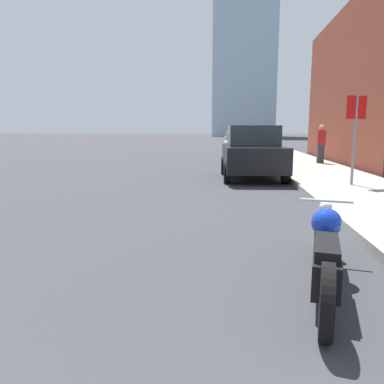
{
  "coord_description": "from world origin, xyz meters",
  "views": [
    {
      "loc": [
        1.69,
        0.96,
        1.6
      ],
      "look_at": [
        1.15,
        6.08,
        0.75
      ],
      "focal_mm": 35.0,
      "sensor_mm": 36.0,
      "label": 1
    }
  ],
  "objects": [
    {
      "name": "pedestrian",
      "position": [
        5.71,
        18.41,
        1.03
      ],
      "size": [
        0.36,
        0.24,
        1.71
      ],
      "color": "#38383D",
      "rests_on": "sidewalk"
    },
    {
      "name": "parked_car_silver",
      "position": [
        2.18,
        23.87,
        0.8
      ],
      "size": [
        2.05,
        4.03,
        1.61
      ],
      "rotation": [
        0.0,
        0.0,
        0.05
      ],
      "color": "#BCBCC1",
      "rests_on": "ground_plane"
    },
    {
      "name": "parked_car_white",
      "position": [
        2.13,
        35.13,
        0.88
      ],
      "size": [
        2.2,
        3.99,
        1.76
      ],
      "rotation": [
        0.0,
        0.0,
        -0.09
      ],
      "color": "silver",
      "rests_on": "ground_plane"
    },
    {
      "name": "sidewalk",
      "position": [
        4.97,
        40.0,
        0.07
      ],
      "size": [
        2.89,
        240.0,
        0.15
      ],
      "color": "gray",
      "rests_on": "ground_plane"
    },
    {
      "name": "stop_sign",
      "position": [
        4.95,
        11.42,
        1.75
      ],
      "size": [
        0.57,
        0.26,
        2.36
      ],
      "color": "slate",
      "rests_on": "sidewalk"
    },
    {
      "name": "parked_car_black",
      "position": [
        2.39,
        13.67,
        0.87
      ],
      "size": [
        2.15,
        4.01,
        1.76
      ],
      "rotation": [
        0.0,
        0.0,
        0.06
      ],
      "color": "black",
      "rests_on": "ground_plane"
    },
    {
      "name": "motorcycle",
      "position": [
        2.68,
        4.8,
        0.38
      ],
      "size": [
        0.86,
        2.64,
        0.77
      ],
      "rotation": [
        0.0,
        0.0,
        -0.22
      ],
      "color": "black",
      "rests_on": "ground_plane"
    }
  ]
}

